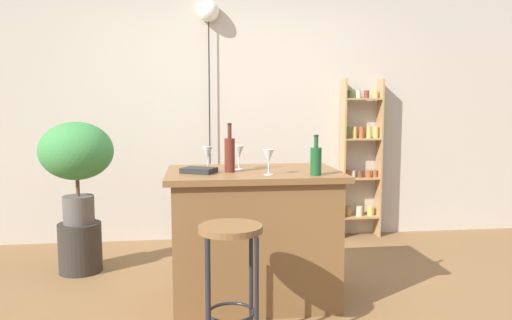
# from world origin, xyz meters

# --- Properties ---
(ground) EXTENTS (12.00, 12.00, 0.00)m
(ground) POSITION_xyz_m (0.00, 0.00, 0.00)
(ground) COLOR brown
(back_wall) EXTENTS (6.40, 0.10, 2.80)m
(back_wall) POSITION_xyz_m (0.00, 1.95, 1.40)
(back_wall) COLOR #BCB2A3
(back_wall) RESTS_ON ground
(kitchen_counter) EXTENTS (1.17, 0.79, 0.90)m
(kitchen_counter) POSITION_xyz_m (0.00, 0.30, 0.45)
(kitchen_counter) COLOR brown
(kitchen_counter) RESTS_ON ground
(bar_stool) EXTENTS (0.34, 0.34, 0.71)m
(bar_stool) POSITION_xyz_m (-0.21, -0.45, 0.53)
(bar_stool) COLOR black
(bar_stool) RESTS_ON ground
(spice_shelf) EXTENTS (0.40, 0.16, 1.61)m
(spice_shelf) POSITION_xyz_m (1.29, 1.80, 0.81)
(spice_shelf) COLOR #A87F51
(spice_shelf) RESTS_ON ground
(plant_stool) EXTENTS (0.34, 0.34, 0.40)m
(plant_stool) POSITION_xyz_m (-1.33, 1.02, 0.20)
(plant_stool) COLOR #2D2823
(plant_stool) RESTS_ON ground
(potted_plant) EXTENTS (0.58, 0.52, 0.82)m
(potted_plant) POSITION_xyz_m (-1.33, 1.02, 0.95)
(potted_plant) COLOR #514C47
(potted_plant) RESTS_ON plant_stool
(bottle_sauce_amber) EXTENTS (0.07, 0.07, 0.26)m
(bottle_sauce_amber) POSITION_xyz_m (0.37, 0.03, 1.00)
(bottle_sauce_amber) COLOR #194C23
(bottle_sauce_amber) RESTS_ON kitchen_counter
(bottle_soda_blue) EXTENTS (0.07, 0.07, 0.33)m
(bottle_soda_blue) POSITION_xyz_m (-0.16, 0.25, 1.03)
(bottle_soda_blue) COLOR #5B2319
(bottle_soda_blue) RESTS_ON kitchen_counter
(wine_glass_left) EXTENTS (0.07, 0.07, 0.16)m
(wine_glass_left) POSITION_xyz_m (-0.09, 0.37, 1.02)
(wine_glass_left) COLOR silver
(wine_glass_left) RESTS_ON kitchen_counter
(wine_glass_center) EXTENTS (0.07, 0.07, 0.16)m
(wine_glass_center) POSITION_xyz_m (-0.31, 0.34, 1.02)
(wine_glass_center) COLOR silver
(wine_glass_center) RESTS_ON kitchen_counter
(wine_glass_right) EXTENTS (0.07, 0.07, 0.16)m
(wine_glass_right) POSITION_xyz_m (0.07, 0.08, 1.02)
(wine_glass_right) COLOR silver
(wine_glass_right) RESTS_ON kitchen_counter
(cookbook) EXTENTS (0.26, 0.23, 0.03)m
(cookbook) POSITION_xyz_m (-0.37, 0.23, 0.92)
(cookbook) COLOR black
(cookbook) RESTS_ON kitchen_counter
(pendant_globe_light) EXTENTS (0.20, 0.20, 2.35)m
(pendant_globe_light) POSITION_xyz_m (-0.25, 1.84, 2.20)
(pendant_globe_light) COLOR black
(pendant_globe_light) RESTS_ON ground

